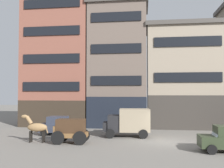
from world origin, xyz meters
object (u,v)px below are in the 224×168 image
(cargo_wagon, at_px, (70,129))
(delivery_truck_near, at_px, (128,122))
(draft_horse, at_px, (36,127))
(sedan_light, at_px, (59,126))

(cargo_wagon, relative_size, delivery_truck_near, 0.66)
(cargo_wagon, distance_m, draft_horse, 2.95)
(cargo_wagon, bearing_deg, delivery_truck_near, 38.68)
(delivery_truck_near, bearing_deg, sedan_light, 179.73)
(draft_horse, distance_m, sedan_light, 3.76)
(sedan_light, bearing_deg, delivery_truck_near, -0.27)
(draft_horse, distance_m, delivery_truck_near, 8.35)
(cargo_wagon, height_order, sedan_light, cargo_wagon)
(draft_horse, xyz_separation_m, delivery_truck_near, (7.51, 3.65, 0.15))
(sedan_light, bearing_deg, draft_horse, -100.49)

